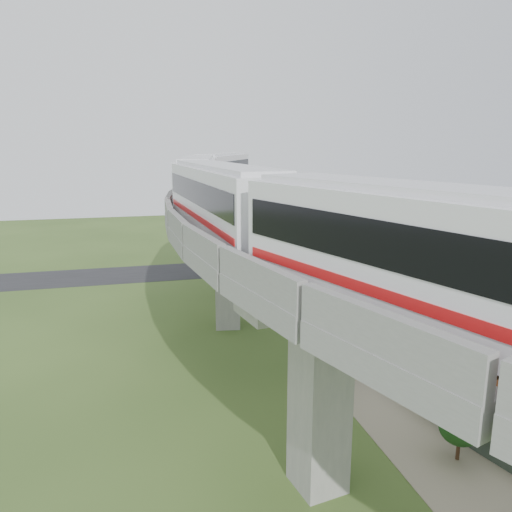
{
  "coord_description": "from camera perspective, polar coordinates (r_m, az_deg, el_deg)",
  "views": [
    {
      "loc": [
        -6.62,
        -28.83,
        15.01
      ],
      "look_at": [
        1.64,
        3.61,
        7.5
      ],
      "focal_mm": 35.0,
      "sensor_mm": 36.0,
      "label": 1
    }
  ],
  "objects": [
    {
      "name": "ground",
      "position": [
        33.17,
        -1.24,
        -14.26
      ],
      "size": [
        160.0,
        160.0,
        0.0
      ],
      "primitive_type": "plane",
      "color": "#375020",
      "rests_on": "ground"
    },
    {
      "name": "dirt_lot",
      "position": [
        37.01,
        21.68,
        -12.2
      ],
      "size": [
        18.0,
        26.0,
        0.04
      ],
      "primitive_type": "cube",
      "color": "gray",
      "rests_on": "ground"
    },
    {
      "name": "asphalt_road",
      "position": [
        61.07,
        -7.63,
        -1.68
      ],
      "size": [
        60.0,
        8.0,
        0.03
      ],
      "primitive_type": "cube",
      "color": "#232326",
      "rests_on": "ground"
    },
    {
      "name": "viaduct",
      "position": [
        31.24,
        5.56,
        1.59
      ],
      "size": [
        19.58,
        73.98,
        11.4
      ],
      "color": "#99968E",
      "rests_on": "ground"
    },
    {
      "name": "metro_train",
      "position": [
        32.57,
        -1.77,
        7.88
      ],
      "size": [
        11.96,
        61.26,
        3.64
      ],
      "color": "silver",
      "rests_on": "ground"
    },
    {
      "name": "fence",
      "position": [
        36.09,
        14.31,
        -11.04
      ],
      "size": [
        3.87,
        38.73,
        1.5
      ],
      "color": "#2D382D",
      "rests_on": "ground"
    },
    {
      "name": "tree_0",
      "position": [
        54.44,
        4.57,
        -1.16
      ],
      "size": [
        2.55,
        2.55,
        3.15
      ],
      "color": "#382314",
      "rests_on": "ground"
    },
    {
      "name": "tree_1",
      "position": [
        47.34,
        4.26,
        -3.65
      ],
      "size": [
        1.86,
        1.86,
        2.55
      ],
      "color": "#382314",
      "rests_on": "ground"
    },
    {
      "name": "tree_2",
      "position": [
        41.72,
        6.57,
        -6.02
      ],
      "size": [
        2.41,
        2.41,
        2.74
      ],
      "color": "#382314",
      "rests_on": "ground"
    },
    {
      "name": "tree_3",
      "position": [
        33.54,
        9.53,
        -9.46
      ],
      "size": [
        2.37,
        2.37,
        3.51
      ],
      "color": "#382314",
      "rests_on": "ground"
    },
    {
      "name": "tree_4",
      "position": [
        27.12,
        22.31,
        -17.69
      ],
      "size": [
        2.0,
        2.0,
        2.6
      ],
      "color": "#382314",
      "rests_on": "ground"
    },
    {
      "name": "car_white",
      "position": [
        33.32,
        17.65,
        -13.38
      ],
      "size": [
        3.96,
        4.02,
        1.37
      ],
      "primitive_type": "imported",
      "rotation": [
        0.0,
        0.0,
        0.77
      ],
      "color": "white",
      "rests_on": "dirt_lot"
    },
    {
      "name": "car_dark",
      "position": [
        39.04,
        22.21,
        -9.99
      ],
      "size": [
        4.19,
        3.27,
        1.14
      ],
      "primitive_type": "imported",
      "rotation": [
        0.0,
        0.0,
        2.07
      ],
      "color": "black",
      "rests_on": "dirt_lot"
    }
  ]
}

